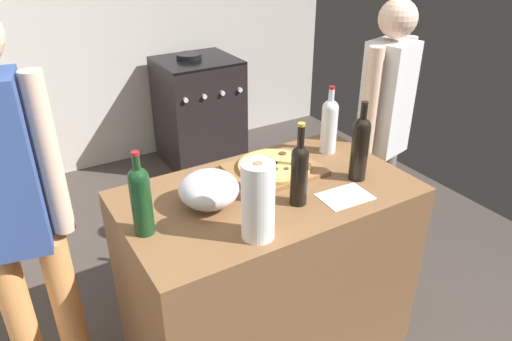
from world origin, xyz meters
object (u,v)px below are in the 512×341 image
wine_bottle_green (299,171)px  stove (199,111)px  person_in_red (383,130)px  pizza (274,166)px  paper_towel_roll (258,201)px  person_in_stripes (16,214)px  mixing_bowl (209,189)px  wine_bottle_dark (141,198)px  wine_bottle_clear (360,146)px  wine_bottle_amber (329,124)px

wine_bottle_green → stove: bearing=75.8°
person_in_red → pizza: bearing=-174.2°
paper_towel_roll → person_in_stripes: person_in_stripes is taller
mixing_bowl → wine_bottle_dark: 0.29m
pizza → mixing_bowl: (-0.38, -0.11, 0.04)m
stove → person_in_red: bearing=-82.3°
wine_bottle_dark → wine_bottle_green: bearing=-11.7°
wine_bottle_dark → person_in_stripes: (-0.39, 0.20, -0.05)m
pizza → mixing_bowl: 0.40m
wine_bottle_clear → person_in_red: person_in_red is taller
mixing_bowl → paper_towel_roll: paper_towel_roll is taller
paper_towel_roll → stove: size_ratio=0.32×
mixing_bowl → person_in_stripes: bearing=166.4°
mixing_bowl → person_in_stripes: 0.69m
stove → wine_bottle_clear: bearing=-95.6°
stove → person_in_stripes: bearing=-129.7°
person_in_stripes → wine_bottle_amber: bearing=-0.4°
wine_bottle_dark → wine_bottle_amber: bearing=11.0°
paper_towel_roll → wine_bottle_dark: 0.41m
paper_towel_roll → mixing_bowl: bearing=101.9°
mixing_bowl → wine_bottle_green: wine_bottle_green is taller
wine_bottle_green → pizza: bearing=77.0°
paper_towel_roll → stove: 2.50m
wine_bottle_green → person_in_stripes: bearing=161.6°
pizza → person_in_red: bearing=5.8°
wine_bottle_amber → stove: 1.96m
mixing_bowl → wine_bottle_clear: 0.67m
paper_towel_roll → person_in_stripes: 0.86m
wine_bottle_green → mixing_bowl: bearing=152.3°
person_in_stripes → wine_bottle_green: bearing=-18.4°
wine_bottle_amber → wine_bottle_dark: (-1.00, -0.19, -0.00)m
person_in_stripes → person_in_red: size_ratio=1.08×
paper_towel_roll → person_in_stripes: bearing=149.0°
paper_towel_roll → wine_bottle_green: size_ratio=0.86×
wine_bottle_green → wine_bottle_dark: (-0.60, 0.12, 0.00)m
wine_bottle_dark → person_in_red: person_in_red is taller
pizza → wine_bottle_amber: size_ratio=0.99×
person_in_stripes → wine_bottle_clear: bearing=-12.5°
wine_bottle_dark → stove: (1.15, 2.06, -0.58)m
mixing_bowl → wine_bottle_dark: (-0.28, -0.04, 0.07)m
mixing_bowl → wine_bottle_dark: bearing=-171.5°
paper_towel_roll → wine_bottle_clear: size_ratio=0.84×
paper_towel_roll → wine_bottle_amber: (0.66, 0.43, -0.00)m
mixing_bowl → stove: size_ratio=0.26×
pizza → wine_bottle_clear: (0.28, -0.24, 0.13)m
mixing_bowl → wine_bottle_amber: bearing=11.9°
pizza → person_in_stripes: (-1.05, 0.06, 0.07)m
pizza → wine_bottle_green: (-0.06, -0.27, 0.11)m
person_in_stripes → paper_towel_roll: bearing=-31.0°
stove → person_in_stripes: person_in_stripes is taller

